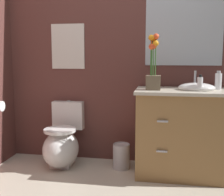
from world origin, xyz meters
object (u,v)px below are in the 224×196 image
object	(u,v)px
soap_bottle	(200,84)
wall_mirror	(184,32)
vanity_cabinet	(183,132)
lotion_bottle	(218,81)
toilet	(62,144)
flower_vase	(153,68)
wall_poster	(68,46)
trash_bin	(121,156)

from	to	relation	value
soap_bottle	wall_mirror	bearing A→B (deg)	109.38
vanity_cabinet	soap_bottle	xyz separation A→B (m)	(0.14, -0.10, 0.49)
soap_bottle	wall_mirror	xyz separation A→B (m)	(-0.14, 0.39, 0.51)
vanity_cabinet	lotion_bottle	world-z (taller)	lotion_bottle
vanity_cabinet	soap_bottle	world-z (taller)	vanity_cabinet
toilet	wall_mirror	xyz separation A→B (m)	(1.28, 0.27, 1.21)
wall_mirror	vanity_cabinet	bearing A→B (deg)	-89.48
wall_mirror	flower_vase	bearing A→B (deg)	-131.10
toilet	flower_vase	distance (m)	1.29
flower_vase	soap_bottle	bearing A→B (deg)	-6.48
wall_poster	lotion_bottle	bearing A→B (deg)	-7.26
lotion_bottle	wall_poster	size ratio (longest dim) A/B	0.36
flower_vase	soap_bottle	xyz separation A→B (m)	(0.44, -0.05, -0.14)
lotion_bottle	wall_mirror	size ratio (longest dim) A/B	0.23
lotion_bottle	trash_bin	xyz separation A→B (m)	(-0.96, -0.04, -0.82)
toilet	soap_bottle	world-z (taller)	soap_bottle
vanity_cabinet	trash_bin	bearing A→B (deg)	175.84
toilet	vanity_cabinet	world-z (taller)	vanity_cabinet
flower_vase	soap_bottle	size ratio (longest dim) A/B	3.47
trash_bin	wall_mirror	size ratio (longest dim) A/B	0.34
lotion_bottle	wall_mirror	distance (m)	0.63
trash_bin	vanity_cabinet	bearing A→B (deg)	-4.16
soap_bottle	wall_poster	distance (m)	1.52
vanity_cabinet	flower_vase	distance (m)	0.70
flower_vase	lotion_bottle	bearing A→B (deg)	12.24
trash_bin	wall_mirror	distance (m)	1.48
vanity_cabinet	lotion_bottle	bearing A→B (deg)	14.86
trash_bin	soap_bottle	bearing A→B (deg)	-10.74
flower_vase	lotion_bottle	world-z (taller)	flower_vase
flower_vase	trash_bin	bearing A→B (deg)	163.71
toilet	wall_poster	world-z (taller)	wall_poster
lotion_bottle	wall_poster	xyz separation A→B (m)	(-1.61, 0.21, 0.35)
soap_bottle	wall_poster	world-z (taller)	wall_poster
wall_poster	wall_mirror	xyz separation A→B (m)	(1.28, 0.00, 0.14)
vanity_cabinet	flower_vase	world-z (taller)	flower_vase
toilet	lotion_bottle	distance (m)	1.77
vanity_cabinet	trash_bin	distance (m)	0.70
flower_vase	soap_bottle	distance (m)	0.46
lotion_bottle	wall_mirror	bearing A→B (deg)	148.52
wall_poster	trash_bin	bearing A→B (deg)	-20.80
flower_vase	wall_poster	xyz separation A→B (m)	(-0.98, 0.34, 0.23)
lotion_bottle	wall_mirror	world-z (taller)	wall_mirror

